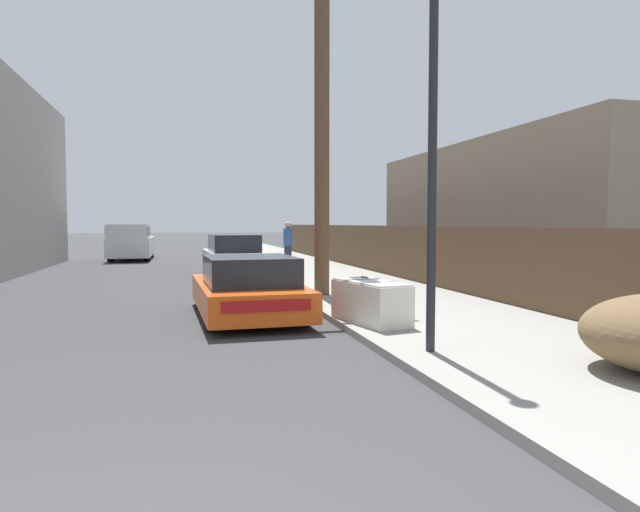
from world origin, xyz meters
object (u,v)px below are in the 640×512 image
Objects in this scene: pedestrian at (288,244)px; car_parked_mid at (233,257)px; pickup_truck at (131,242)px; street_lamp at (433,138)px; discarded_fridge at (370,302)px; utility_pole at (322,95)px; parked_sports_car_red at (248,289)px.

car_parked_mid is at bearing -140.75° from pedestrian.
street_lamp is (5.57, -22.70, 2.04)m from pickup_truck.
discarded_fridge is 1.01× the size of pedestrian.
utility_pole reaches higher than pickup_truck.
discarded_fridge is at bearing -43.45° from parked_sports_car_red.
discarded_fridge is at bearing 105.60° from pickup_truck.
car_parked_mid is 2.91m from pedestrian.
pickup_truck is at bearing 110.17° from car_parked_mid.
street_lamp reaches higher than car_parked_mid.
discarded_fridge is 0.37× the size of street_lamp.
parked_sports_car_red is 0.46× the size of utility_pole.
parked_sports_car_red is (-1.91, 1.68, 0.08)m from discarded_fridge.
pedestrian is (6.36, -8.26, 0.14)m from pickup_truck.
parked_sports_car_red is at bearing 116.04° from street_lamp.
parked_sports_car_red is at bearing -95.42° from car_parked_mid.
car_parked_mid is 0.84× the size of pickup_truck.
parked_sports_car_red is 2.40× the size of pedestrian.
parked_sports_car_red is 19.05m from pickup_truck.
street_lamp is 2.76× the size of pedestrian.
car_parked_mid is at bearing 103.33° from utility_pole.
utility_pole is at bearing 89.36° from street_lamp.
car_parked_mid is (0.51, 8.62, 0.12)m from parked_sports_car_red.
pedestrian is (0.72, 8.22, -3.79)m from utility_pole.
pedestrian is at bearing 86.87° from street_lamp.
street_lamp is (-0.07, -6.22, -1.89)m from utility_pole.
pickup_truck is at bearing 93.30° from discarded_fridge.
utility_pole is at bearing -95.01° from pedestrian.
pedestrian is (2.74, 10.44, 0.48)m from parked_sports_car_red.
discarded_fridge is 12.17m from pedestrian.
street_lamp is at bearing -90.64° from utility_pole.
pickup_truck reaches higher than car_parked_mid.
pedestrian is at bearing 73.30° from parked_sports_car_red.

